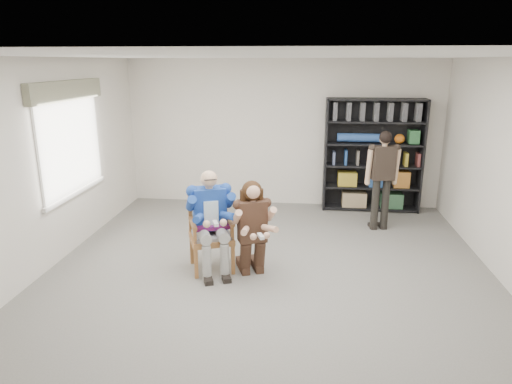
# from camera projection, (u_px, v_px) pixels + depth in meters

# --- Properties ---
(room_shell) EXTENTS (6.00, 7.00, 2.80)m
(room_shell) POSITION_uv_depth(u_px,v_px,m) (267.00, 178.00, 5.44)
(room_shell) COLOR silver
(room_shell) RESTS_ON ground
(floor) EXTENTS (6.00, 7.00, 0.01)m
(floor) POSITION_uv_depth(u_px,v_px,m) (266.00, 284.00, 5.83)
(floor) COLOR slate
(floor) RESTS_ON ground
(window_left) EXTENTS (0.16, 2.00, 1.75)m
(window_left) POSITION_uv_depth(u_px,v_px,m) (72.00, 141.00, 6.64)
(window_left) COLOR white
(window_left) RESTS_ON room_shell
(armchair) EXTENTS (0.79, 0.78, 1.07)m
(armchair) POSITION_uv_depth(u_px,v_px,m) (211.00, 232.00, 6.13)
(armchair) COLOR #A7622F
(armchair) RESTS_ON floor
(seated_man) EXTENTS (0.86, 0.99, 1.39)m
(seated_man) POSITION_uv_depth(u_px,v_px,m) (211.00, 221.00, 6.08)
(seated_man) COLOR #1A369B
(seated_man) RESTS_ON floor
(kneeling_woman) EXTENTS (0.80, 0.99, 1.27)m
(kneeling_woman) POSITION_uv_depth(u_px,v_px,m) (253.00, 230.00, 5.92)
(kneeling_woman) COLOR #392819
(kneeling_woman) RESTS_ON floor
(bookshelf) EXTENTS (1.80, 0.38, 2.10)m
(bookshelf) POSITION_uv_depth(u_px,v_px,m) (373.00, 156.00, 8.50)
(bookshelf) COLOR black
(bookshelf) RESTS_ON floor
(standing_man) EXTENTS (0.56, 0.37, 1.67)m
(standing_man) POSITION_uv_depth(u_px,v_px,m) (382.00, 181.00, 7.52)
(standing_man) COLOR #2B221C
(standing_man) RESTS_ON floor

